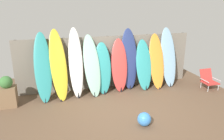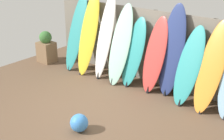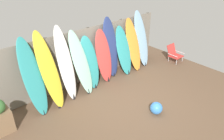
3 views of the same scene
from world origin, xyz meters
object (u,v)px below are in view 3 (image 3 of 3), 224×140
object	(u,v)px
surfboard_teal_0	(33,78)
surfboard_yellow_1	(49,71)
surfboard_teal_4	(90,63)
surfboard_teal_7	(124,51)
surfboard_seafoam_3	(81,63)
surfboard_skyblue_9	(141,39)
beach_chair	(174,53)
surfboard_red_5	(104,56)
surfboard_orange_8	(133,45)
surfboard_navy_6	(110,48)
surfboard_white_2	(65,64)
planter_box	(0,117)
beach_ball	(156,108)

from	to	relation	value
surfboard_teal_0	surfboard_yellow_1	size ratio (longest dim) A/B	0.96
surfboard_teal_4	surfboard_teal_7	bearing A→B (deg)	-1.44
surfboard_seafoam_3	surfboard_skyblue_9	world-z (taller)	surfboard_skyblue_9
beach_chair	surfboard_teal_4	bearing A→B (deg)	169.88
surfboard_yellow_1	beach_chair	world-z (taller)	surfboard_yellow_1
surfboard_teal_0	surfboard_red_5	world-z (taller)	surfboard_teal_0
surfboard_seafoam_3	surfboard_orange_8	xyz separation A→B (m)	(2.29, 0.02, -0.02)
surfboard_teal_0	surfboard_skyblue_9	xyz separation A→B (m)	(4.27, 0.06, -0.00)
surfboard_teal_7	beach_chair	world-z (taller)	surfboard_teal_7
surfboard_navy_6	surfboard_teal_7	size ratio (longest dim) A/B	1.24
surfboard_seafoam_3	surfboard_navy_6	size ratio (longest dim) A/B	0.92
surfboard_teal_0	surfboard_orange_8	world-z (taller)	surfboard_teal_0
surfboard_white_2	planter_box	xyz separation A→B (m)	(-2.01, -0.28, -0.64)
surfboard_navy_6	planter_box	size ratio (longest dim) A/B	2.25
surfboard_seafoam_3	surfboard_skyblue_9	size ratio (longest dim) A/B	0.93
surfboard_navy_6	beach_chair	distance (m)	2.86
surfboard_seafoam_3	surfboard_skyblue_9	distance (m)	2.77
surfboard_skyblue_9	surfboard_white_2	bearing A→B (deg)	-179.34
surfboard_teal_0	beach_chair	world-z (taller)	surfboard_teal_0
surfboard_yellow_1	surfboard_navy_6	bearing A→B (deg)	4.03
surfboard_teal_0	beach_ball	xyz separation A→B (m)	(2.32, -2.29, -0.84)
beach_chair	surfboard_white_2	bearing A→B (deg)	172.43
surfboard_teal_0	surfboard_white_2	distance (m)	1.00
surfboard_seafoam_3	beach_ball	xyz separation A→B (m)	(0.83, -2.30, -0.77)
surfboard_teal_0	surfboard_orange_8	distance (m)	3.79
surfboard_teal_7	planter_box	bearing A→B (deg)	-176.38
surfboard_teal_4	surfboard_teal_7	world-z (taller)	surfboard_teal_7
surfboard_teal_7	beach_chair	xyz separation A→B (m)	(2.16, -0.68, -0.49)
beach_ball	surfboard_teal_7	bearing A→B (deg)	66.97
surfboard_teal_7	surfboard_yellow_1	bearing A→B (deg)	-179.41
surfboard_teal_0	surfboard_navy_6	distance (m)	2.82
surfboard_white_2	surfboard_orange_8	bearing A→B (deg)	-0.10
surfboard_teal_0	surfboard_navy_6	bearing A→B (deg)	3.21
surfboard_seafoam_3	planter_box	xyz separation A→B (m)	(-2.51, -0.26, -0.52)
surfboard_yellow_1	surfboard_orange_8	size ratio (longest dim) A/B	1.15
beach_ball	beach_chair	bearing A→B (deg)	27.48
surfboard_white_2	beach_chair	bearing A→B (deg)	-8.73
surfboard_teal_4	surfboard_red_5	distance (m)	0.58
surfboard_teal_4	planter_box	xyz separation A→B (m)	(-2.88, -0.31, -0.39)
surfboard_orange_8	beach_chair	world-z (taller)	surfboard_orange_8
surfboard_navy_6	planter_box	distance (m)	3.90
surfboard_white_2	beach_ball	xyz separation A→B (m)	(1.33, -2.32, -0.89)
planter_box	surfboard_red_5	bearing A→B (deg)	5.29
surfboard_skyblue_9	surfboard_yellow_1	bearing A→B (deg)	-178.93
surfboard_seafoam_3	surfboard_teal_7	size ratio (longest dim) A/B	1.14
beach_chair	surfboard_red_5	bearing A→B (deg)	167.61
surfboard_yellow_1	surfboard_seafoam_3	distance (m)	1.05
planter_box	beach_ball	world-z (taller)	planter_box
surfboard_teal_4	planter_box	size ratio (longest dim) A/B	1.80
surfboard_skyblue_9	planter_box	size ratio (longest dim) A/B	2.23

